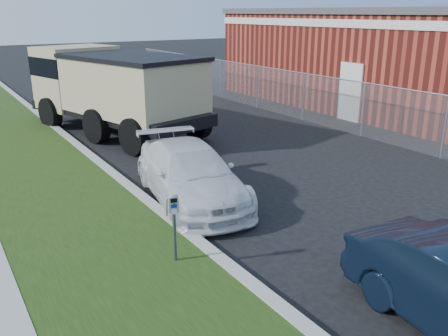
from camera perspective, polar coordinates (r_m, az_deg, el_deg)
ground at (r=10.04m, az=9.90°, el=-5.61°), size 120.00×120.00×0.00m
streetside at (r=9.61m, az=-25.24°, el=-7.87°), size 6.12×50.00×0.15m
chainlink_fence at (r=18.62m, az=9.61°, el=9.52°), size 0.06×30.06×30.00m
brick_building at (r=23.54m, az=19.34°, el=12.67°), size 9.20×14.20×4.17m
parking_meter at (r=7.62m, az=-6.06°, el=-5.41°), size 0.19×0.15×1.19m
white_wagon at (r=10.52m, az=-4.26°, el=-0.62°), size 2.45×4.49×1.24m
dump_truck at (r=16.96m, az=-13.41°, el=9.55°), size 4.42×7.63×2.82m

